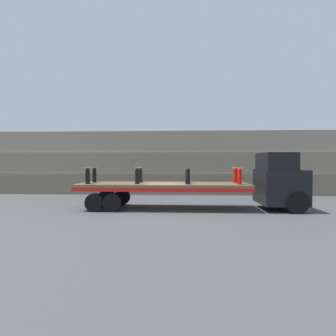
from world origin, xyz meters
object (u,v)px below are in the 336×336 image
Objects in this scene: fire_hydrant_black_near_0 at (88,176)px; fire_hydrant_black_far_0 at (94,175)px; fire_hydrant_red_far_3 at (235,175)px; fire_hydrant_black_near_1 at (137,176)px; fire_hydrant_red_near_3 at (239,176)px; flatbed_trailer at (151,188)px; fire_hydrant_black_near_2 at (188,176)px; fire_hydrant_black_far_1 at (140,175)px; truck_cab at (281,181)px; fire_hydrant_black_far_2 at (187,175)px.

fire_hydrant_black_far_0 is (0.00, 1.10, 0.00)m from fire_hydrant_black_near_0.
fire_hydrant_black_near_1 is at bearing -168.49° from fire_hydrant_red_far_3.
fire_hydrant_black_near_1 is 1.00× the size of fire_hydrant_red_near_3.
flatbed_trailer is at bearing 39.83° from fire_hydrant_black_near_1.
fire_hydrant_black_near_2 is at bearing -15.08° from flatbed_trailer.
fire_hydrant_black_far_1 is at bearing 180.00° from fire_hydrant_red_far_3.
fire_hydrant_black_far_1 reaches higher than flatbed_trailer.
fire_hydrant_red_far_3 is (-2.34, 0.55, 0.29)m from truck_cab.
fire_hydrant_black_near_0 is 5.49m from fire_hydrant_black_far_2.
fire_hydrant_black_far_0 is at bearing 172.27° from fire_hydrant_red_near_3.
fire_hydrant_black_far_0 is at bearing 180.00° from fire_hydrant_black_far_1.
fire_hydrant_black_near_0 is (-3.35, -0.55, 0.69)m from flatbed_trailer.
truck_cab is 7.74m from fire_hydrant_black_near_1.
fire_hydrant_black_near_1 and fire_hydrant_red_far_3 have the same top height.
truck_cab is at bearing -13.20° from fire_hydrant_red_far_3.
flatbed_trailer is 10.83× the size of fire_hydrant_black_far_2.
fire_hydrant_black_near_1 is (2.69, 0.00, 0.00)m from fire_hydrant_black_near_0.
flatbed_trailer is 3.46m from fire_hydrant_black_far_0.
fire_hydrant_red_near_3 is at bearing 0.00° from fire_hydrant_black_near_2.
fire_hydrant_red_far_3 is at bearing 166.80° from truck_cab.
fire_hydrant_black_near_1 is 1.00× the size of fire_hydrant_black_far_2.
fire_hydrant_black_near_1 is 2.69m from fire_hydrant_black_near_2.
fire_hydrant_black_near_0 is 1.10m from fire_hydrant_black_far_0.
fire_hydrant_black_far_1 is at bearing 168.49° from fire_hydrant_red_near_3.
fire_hydrant_black_near_1 is at bearing -90.00° from fire_hydrant_black_far_1.
fire_hydrant_black_far_2 is 2.91m from fire_hydrant_red_near_3.
fire_hydrant_red_far_3 is (8.07, 0.00, 0.00)m from fire_hydrant_black_far_0.
fire_hydrant_black_near_1 is (-0.66, -0.55, 0.69)m from flatbed_trailer.
fire_hydrant_black_near_0 is 1.00× the size of fire_hydrant_red_near_3.
fire_hydrant_black_far_1 is 2.69m from fire_hydrant_black_far_2.
fire_hydrant_black_near_0 is at bearing -168.49° from fire_hydrant_black_far_2.
fire_hydrant_red_far_3 is (8.07, 1.10, 0.00)m from fire_hydrant_black_near_0.
flatbed_trailer is at bearing -173.38° from fire_hydrant_red_far_3.
fire_hydrant_red_far_3 is (2.69, 1.10, 0.00)m from fire_hydrant_black_near_2.
fire_hydrant_red_near_3 is 1.00× the size of fire_hydrant_red_far_3.
flatbed_trailer is 3.46m from fire_hydrant_black_near_0.
truck_cab is at bearing -3.01° from fire_hydrant_black_far_0.
fire_hydrant_black_near_2 is (2.69, 0.00, 0.00)m from fire_hydrant_black_near_1.
fire_hydrant_red_near_3 and fire_hydrant_red_far_3 have the same top height.
truck_cab is 3.57× the size of fire_hydrant_black_near_0.
fire_hydrant_black_far_2 is at bearing 180.00° from fire_hydrant_red_far_3.
fire_hydrant_black_near_0 and fire_hydrant_black_far_1 have the same top height.
fire_hydrant_black_near_0 is 1.00× the size of fire_hydrant_black_far_2.
fire_hydrant_red_near_3 is (2.69, 0.00, 0.00)m from fire_hydrant_black_near_2.
fire_hydrant_black_far_0 is at bearing 170.70° from flatbed_trailer.
fire_hydrant_red_near_3 is at bearing 0.00° from fire_hydrant_black_near_1.
flatbed_trailer is at bearing -9.30° from fire_hydrant_black_far_0.
fire_hydrant_black_near_1 and fire_hydrant_red_near_3 have the same top height.
truck_cab is at bearing -4.06° from fire_hydrant_black_far_1.
fire_hydrant_black_near_0 and fire_hydrant_red_near_3 have the same top height.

